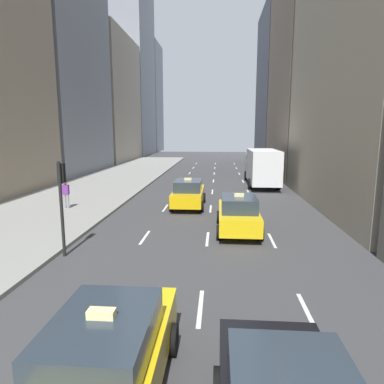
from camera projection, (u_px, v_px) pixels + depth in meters
name	position (u px, v px, depth m)	size (l,w,h in m)	color
sidewalk_left	(98.00, 187.00, 28.53)	(8.00, 66.00, 0.15)	gray
lane_markings	(212.00, 199.00, 23.89)	(5.72, 56.00, 0.01)	white
building_row_left	(78.00, 45.00, 41.15)	(6.00, 87.00, 34.55)	slate
building_row_right	(336.00, 4.00, 26.55)	(6.00, 56.11, 36.63)	slate
taxi_lead	(238.00, 214.00, 15.99)	(2.02, 4.40, 1.87)	yellow
taxi_second	(108.00, 358.00, 5.79)	(2.02, 4.40, 1.87)	yellow
taxi_third	(188.00, 193.00, 21.26)	(2.02, 4.40, 1.87)	yellow
box_truck	(262.00, 166.00, 29.73)	(2.58, 8.40, 3.15)	silver
pedestrian_far_walking	(66.00, 193.00, 20.22)	(0.36, 0.22, 1.65)	gray
traffic_light_pole	(62.00, 193.00, 12.67)	(0.24, 0.42, 3.60)	black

